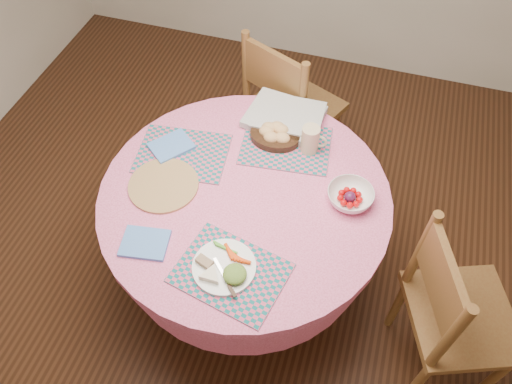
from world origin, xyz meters
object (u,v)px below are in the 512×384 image
at_px(wicker_trivet, 164,185).
at_px(latte_mug, 311,139).
at_px(chair_back, 288,107).
at_px(dinner_plate, 225,268).
at_px(dining_table, 245,220).
at_px(fruit_bowl, 350,197).
at_px(chair_right, 452,313).
at_px(bread_bowl, 275,134).

relative_size(wicker_trivet, latte_mug, 2.30).
bearing_deg(chair_back, dinner_plate, 117.14).
bearing_deg(dining_table, fruit_bowl, 12.13).
distance_m(wicker_trivet, fruit_bowl, 0.79).
xyz_separation_m(chair_right, chair_back, (-0.95, 0.98, 0.01)).
distance_m(chair_right, fruit_bowl, 0.63).
xyz_separation_m(chair_back, fruit_bowl, (0.44, -0.74, 0.27)).
bearing_deg(dinner_plate, chair_back, 92.89).
height_order(dining_table, fruit_bowl, fruit_bowl).
height_order(dining_table, wicker_trivet, wicker_trivet).
height_order(dining_table, latte_mug, latte_mug).
bearing_deg(fruit_bowl, dinner_plate, -129.76).
bearing_deg(bread_bowl, chair_back, 96.00).
height_order(wicker_trivet, bread_bowl, bread_bowl).
bearing_deg(chair_right, latte_mug, 35.65).
relative_size(wicker_trivet, bread_bowl, 1.30).
xyz_separation_m(dining_table, latte_mug, (0.20, 0.32, 0.27)).
bearing_deg(dining_table, latte_mug, 57.64).
relative_size(chair_right, dinner_plate, 3.96).
bearing_deg(chair_right, fruit_bowl, 42.75).
distance_m(dining_table, bread_bowl, 0.41).
bearing_deg(latte_mug, chair_back, 113.47).
distance_m(latte_mug, fruit_bowl, 0.32).
relative_size(latte_mug, fruit_bowl, 0.63).
distance_m(chair_right, chair_back, 1.37).
relative_size(dinner_plate, fruit_bowl, 1.17).
xyz_separation_m(wicker_trivet, bread_bowl, (0.38, 0.40, 0.03)).
distance_m(chair_right, wicker_trivet, 1.31).
xyz_separation_m(chair_back, latte_mug, (0.22, -0.51, 0.31)).
distance_m(chair_back, bread_bowl, 0.56).
bearing_deg(dinner_plate, fruit_bowl, 50.24).
height_order(dinner_plate, fruit_bowl, fruit_bowl).
xyz_separation_m(chair_back, dinner_plate, (0.06, -1.20, 0.26)).
bearing_deg(fruit_bowl, chair_right, -25.94).
xyz_separation_m(bread_bowl, latte_mug, (0.17, -0.02, 0.03)).
bearing_deg(chair_back, fruit_bowl, 145.36).
relative_size(dining_table, wicker_trivet, 4.13).
distance_m(chair_right, latte_mug, 0.93).
distance_m(chair_right, bread_bowl, 1.07).
distance_m(wicker_trivet, dinner_plate, 0.49).
xyz_separation_m(dinner_plate, latte_mug, (0.16, 0.69, 0.05)).
bearing_deg(bread_bowl, dinner_plate, -89.27).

